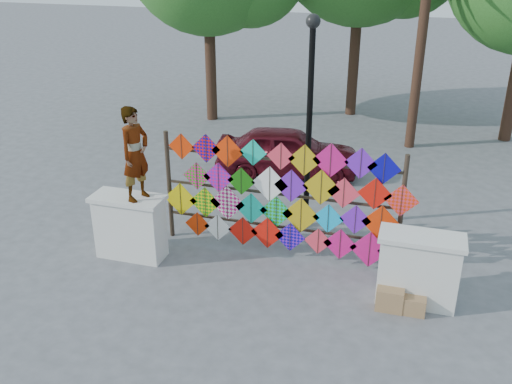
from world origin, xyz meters
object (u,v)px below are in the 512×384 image
at_px(vendor_woman, 135,154).
at_px(sedan, 288,151).
at_px(lamppost, 310,106).
at_px(kite_rack, 284,198).

height_order(vendor_woman, sedan, vendor_woman).
bearing_deg(sedan, lamppost, -168.37).
bearing_deg(vendor_woman, lamppost, -36.04).
height_order(kite_rack, vendor_woman, vendor_woman).
height_order(kite_rack, lamppost, lamppost).
height_order(vendor_woman, lamppost, lamppost).
relative_size(vendor_woman, lamppost, 0.40).
xyz_separation_m(kite_rack, vendor_woman, (-2.56, -0.92, 0.96)).
xyz_separation_m(kite_rack, lamppost, (0.19, 1.28, 1.49)).
bearing_deg(kite_rack, sedan, 102.48).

